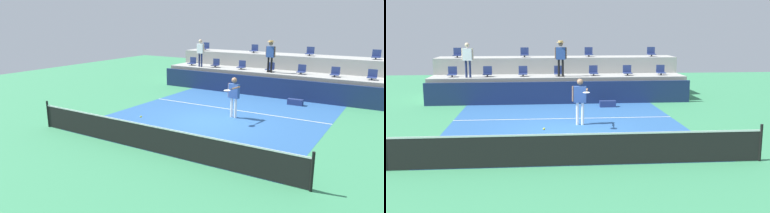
# 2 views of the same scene
# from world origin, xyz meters

# --- Properties ---
(ground_plane) EXTENTS (40.00, 40.00, 0.00)m
(ground_plane) POSITION_xyz_m (0.00, 0.00, 0.00)
(ground_plane) COLOR #388456
(court_inner_paint) EXTENTS (9.00, 10.00, 0.01)m
(court_inner_paint) POSITION_xyz_m (0.00, 1.00, 0.00)
(court_inner_paint) COLOR #285693
(court_inner_paint) RESTS_ON ground_plane
(court_service_line) EXTENTS (9.00, 0.06, 0.00)m
(court_service_line) POSITION_xyz_m (0.00, 2.40, 0.01)
(court_service_line) COLOR white
(court_service_line) RESTS_ON ground_plane
(tennis_net) EXTENTS (10.48, 0.08, 1.07)m
(tennis_net) POSITION_xyz_m (0.00, -4.00, 0.50)
(tennis_net) COLOR black
(tennis_net) RESTS_ON ground_plane
(sponsor_backboard) EXTENTS (13.00, 0.16, 1.10)m
(sponsor_backboard) POSITION_xyz_m (0.00, 6.00, 0.55)
(sponsor_backboard) COLOR navy
(sponsor_backboard) RESTS_ON ground_plane
(seating_tier_lower) EXTENTS (13.00, 1.80, 1.25)m
(seating_tier_lower) POSITION_xyz_m (0.00, 7.30, 0.62)
(seating_tier_lower) COLOR #9E9E99
(seating_tier_lower) RESTS_ON ground_plane
(seating_tier_upper) EXTENTS (13.00, 1.80, 2.10)m
(seating_tier_upper) POSITION_xyz_m (0.00, 9.10, 1.05)
(seating_tier_upper) COLOR #9E9E99
(seating_tier_upper) RESTS_ON ground_plane
(stadium_chair_lower_far_left) EXTENTS (0.44, 0.40, 0.52)m
(stadium_chair_lower_far_left) POSITION_xyz_m (-5.34, 7.23, 1.46)
(stadium_chair_lower_far_left) COLOR #2D2D33
(stadium_chair_lower_far_left) RESTS_ON seating_tier_lower
(stadium_chair_lower_left) EXTENTS (0.44, 0.40, 0.52)m
(stadium_chair_lower_left) POSITION_xyz_m (-3.60, 7.23, 1.46)
(stadium_chair_lower_left) COLOR #2D2D33
(stadium_chair_lower_left) RESTS_ON seating_tier_lower
(stadium_chair_lower_mid_left) EXTENTS (0.44, 0.40, 0.52)m
(stadium_chair_lower_mid_left) POSITION_xyz_m (-1.81, 7.23, 1.46)
(stadium_chair_lower_mid_left) COLOR #2D2D33
(stadium_chair_lower_mid_left) RESTS_ON seating_tier_lower
(stadium_chair_lower_center) EXTENTS (0.44, 0.40, 0.52)m
(stadium_chair_lower_center) POSITION_xyz_m (0.00, 7.23, 1.46)
(stadium_chair_lower_center) COLOR #2D2D33
(stadium_chair_lower_center) RESTS_ON seating_tier_lower
(stadium_chair_lower_mid_right) EXTENTS (0.44, 0.40, 0.52)m
(stadium_chair_lower_mid_right) POSITION_xyz_m (1.81, 7.23, 1.46)
(stadium_chair_lower_mid_right) COLOR #2D2D33
(stadium_chair_lower_mid_right) RESTS_ON seating_tier_lower
(stadium_chair_lower_right) EXTENTS (0.44, 0.40, 0.52)m
(stadium_chair_lower_right) POSITION_xyz_m (3.58, 7.23, 1.46)
(stadium_chair_lower_right) COLOR #2D2D33
(stadium_chair_lower_right) RESTS_ON seating_tier_lower
(stadium_chair_lower_far_right) EXTENTS (0.44, 0.40, 0.52)m
(stadium_chair_lower_far_right) POSITION_xyz_m (5.36, 7.23, 1.46)
(stadium_chair_lower_far_right) COLOR #2D2D33
(stadium_chair_lower_far_right) RESTS_ON seating_tier_lower
(stadium_chair_upper_far_left) EXTENTS (0.44, 0.40, 0.52)m
(stadium_chair_upper_far_left) POSITION_xyz_m (-5.36, 9.03, 2.31)
(stadium_chair_upper_far_left) COLOR #2D2D33
(stadium_chair_upper_far_left) RESTS_ON seating_tier_upper
(stadium_chair_upper_left) EXTENTS (0.44, 0.40, 0.52)m
(stadium_chair_upper_left) POSITION_xyz_m (-1.77, 9.03, 2.31)
(stadium_chair_upper_left) COLOR #2D2D33
(stadium_chair_upper_left) RESTS_ON seating_tier_upper
(stadium_chair_upper_right) EXTENTS (0.44, 0.40, 0.52)m
(stadium_chair_upper_right) POSITION_xyz_m (1.76, 9.03, 2.31)
(stadium_chair_upper_right) COLOR #2D2D33
(stadium_chair_upper_right) RESTS_ON seating_tier_upper
(stadium_chair_upper_far_right) EXTENTS (0.44, 0.40, 0.52)m
(stadium_chair_upper_far_right) POSITION_xyz_m (5.28, 9.03, 2.31)
(stadium_chair_upper_far_right) COLOR #2D2D33
(stadium_chair_upper_far_right) RESTS_ON seating_tier_upper
(tennis_player) EXTENTS (0.62, 1.28, 1.80)m
(tennis_player) POSITION_xyz_m (0.55, 1.16, 1.11)
(tennis_player) COLOR white
(tennis_player) RESTS_ON ground_plane
(spectator_leaning_on_rail) EXTENTS (0.60, 0.26, 1.72)m
(spectator_leaning_on_rail) POSITION_xyz_m (-4.50, 6.85, 2.29)
(spectator_leaning_on_rail) COLOR navy
(spectator_leaning_on_rail) RESTS_ON seating_tier_lower
(spectator_with_hat) EXTENTS (0.61, 0.48, 1.81)m
(spectator_with_hat) POSITION_xyz_m (0.10, 6.85, 2.38)
(spectator_with_hat) COLOR black
(spectator_with_hat) RESTS_ON seating_tier_lower
(tennis_ball) EXTENTS (0.07, 0.07, 0.07)m
(tennis_ball) POSITION_xyz_m (-0.89, -3.35, 0.91)
(tennis_ball) COLOR #CCE033
(equipment_bag) EXTENTS (0.76, 0.28, 0.30)m
(equipment_bag) POSITION_xyz_m (2.21, 4.95, 0.15)
(equipment_bag) COLOR navy
(equipment_bag) RESTS_ON ground_plane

